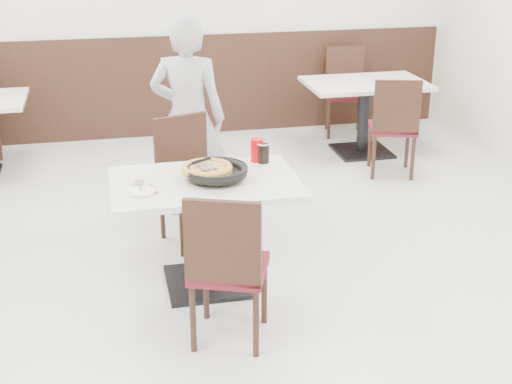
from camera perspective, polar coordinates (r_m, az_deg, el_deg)
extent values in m
plane|color=#A5A5A0|center=(4.93, -0.58, -7.01)|extent=(7.00, 7.00, 0.00)
cube|color=beige|center=(7.84, -6.05, 14.53)|extent=(6.00, 0.04, 2.80)
cube|color=black|center=(7.97, -5.79, 8.45)|extent=(5.90, 0.03, 1.10)
cylinder|color=black|center=(4.58, -3.56, 1.23)|extent=(0.13, 0.13, 0.04)
cylinder|color=black|center=(4.56, -3.21, 1.48)|extent=(0.41, 0.41, 0.01)
cylinder|color=gold|center=(4.57, -3.95, 1.73)|extent=(0.33, 0.33, 0.02)
cube|color=silver|center=(4.54, -3.94, 2.02)|extent=(0.10, 0.12, 0.00)
cube|color=white|center=(4.45, -9.21, 0.15)|extent=(0.19, 0.19, 0.00)
cylinder|color=white|center=(4.41, -9.09, 0.04)|extent=(0.17, 0.17, 0.01)
cube|color=silver|center=(4.48, -9.14, 0.51)|extent=(0.04, 0.16, 0.00)
cylinder|color=black|center=(4.87, 0.59, 3.11)|extent=(0.08, 0.08, 0.13)
cylinder|color=#CA0007|center=(4.89, 0.07, 3.38)|extent=(0.09, 0.09, 0.16)
imported|color=#A6A6AB|center=(5.71, -5.46, 5.91)|extent=(0.69, 0.56, 1.64)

